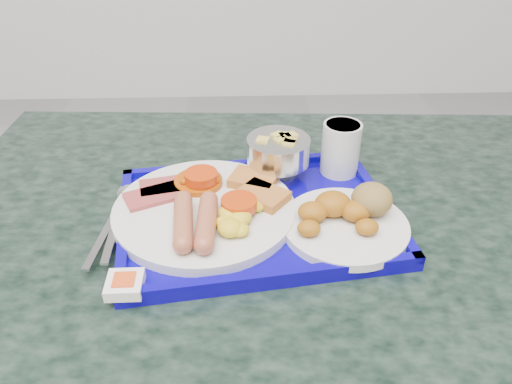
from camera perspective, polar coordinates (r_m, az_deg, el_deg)
table at (r=0.89m, az=2.05°, el=-11.41°), size 1.13×0.78×0.68m
tray at (r=0.75m, az=-0.00°, el=-2.86°), size 0.44×0.35×0.02m
main_plate at (r=0.74m, az=-5.44°, el=-1.73°), size 0.27×0.27×0.04m
bread_plate at (r=0.73m, az=10.44°, el=-2.78°), size 0.18×0.18×0.06m
fruit_bowl at (r=0.82m, az=2.59°, el=4.68°), size 0.10×0.10×0.07m
juice_cup at (r=0.84m, az=9.67°, el=5.12°), size 0.06×0.06×0.09m
spoon at (r=0.80m, az=-14.90°, el=-1.08°), size 0.03×0.19×0.01m
knife at (r=0.74m, az=-16.88°, el=-4.51°), size 0.03×0.16×0.00m
jam_packet at (r=0.65m, az=-14.76°, el=-10.18°), size 0.05×0.05×0.02m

